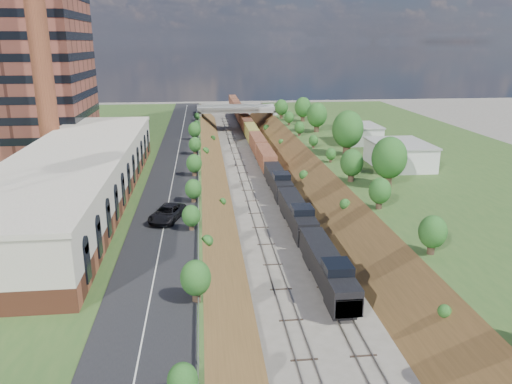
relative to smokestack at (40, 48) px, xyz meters
name	(u,v)px	position (x,y,z in m)	size (l,w,h in m)	color
platform_left	(79,177)	(3.00, 4.00, -22.50)	(44.00, 180.00, 5.00)	#325422
platform_right	(429,168)	(69.00, 4.00, -22.50)	(44.00, 180.00, 5.00)	#325422
embankment_left	(202,187)	(25.00, 4.00, -25.00)	(7.07, 180.00, 7.07)	brown
embankment_right	(317,183)	(47.00, 4.00, -25.00)	(7.07, 180.00, 7.07)	brown
rail_left_track	(247,185)	(33.40, 4.00, -24.91)	(1.58, 180.00, 0.18)	gray
rail_right_track	(274,184)	(38.60, 4.00, -24.91)	(1.58, 180.00, 0.18)	gray
road	(176,161)	(20.50, 4.00, -19.95)	(8.00, 180.00, 0.10)	black
guardrail	(199,158)	(24.60, 3.80, -19.45)	(0.10, 171.00, 0.70)	#99999E
commercial_building	(76,176)	(8.00, -18.00, -16.49)	(14.30, 62.30, 7.00)	brown
highrise_tower	(16,3)	(-8.00, 16.00, 7.88)	(22.00, 22.00, 53.90)	brown
smokestack	(40,48)	(0.00, 0.00, 0.00)	(3.20, 3.20, 40.00)	brown
overpass	(237,114)	(36.00, 66.00, -20.08)	(24.50, 8.30, 7.40)	gray
white_building_near	(399,155)	(59.50, -4.00, -18.00)	(9.00, 12.00, 4.00)	silver
white_building_far	(358,134)	(59.00, 18.00, -18.20)	(8.00, 10.00, 3.60)	silver
tree_right_large	(389,158)	(53.00, -16.00, -15.62)	(5.25, 5.25, 7.61)	#473323
tree_left_crest	(194,228)	(24.20, -36.00, -17.96)	(2.45, 2.45, 3.55)	#473323
freight_train	(252,133)	(38.60, 46.33, -22.48)	(2.86, 176.89, 4.55)	black
suv	(167,213)	(20.80, -27.82, -19.00)	(3.00, 6.50, 1.81)	black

